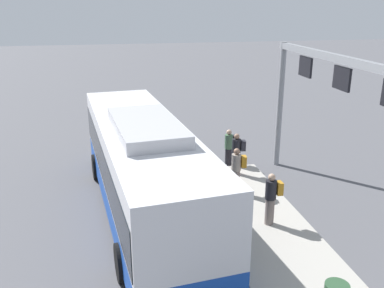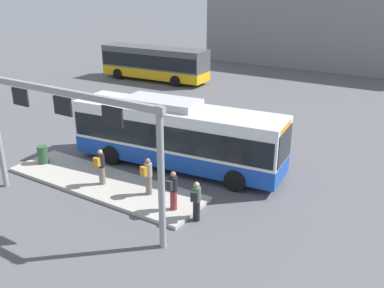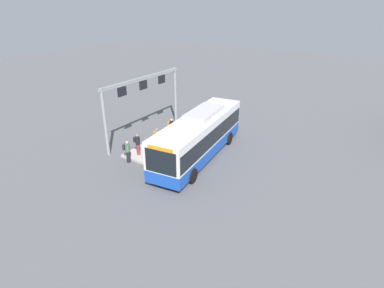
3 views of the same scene
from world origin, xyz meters
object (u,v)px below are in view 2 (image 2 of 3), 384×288
at_px(person_waiting_mid, 173,190).
at_px(person_waiting_far, 101,166).
at_px(person_boarding, 196,201).
at_px(bus_main, 177,133).
at_px(person_waiting_near, 148,176).
at_px(trash_bin, 43,155).
at_px(bus_background_left, 154,62).

distance_m(person_waiting_mid, person_waiting_far, 4.06).
distance_m(person_boarding, person_waiting_mid, 1.11).
height_order(person_waiting_mid, person_waiting_far, same).
relative_size(bus_main, person_waiting_near, 6.57).
xyz_separation_m(person_waiting_far, trash_bin, (-4.21, 0.19, -0.44)).
bearing_deg(person_waiting_near, person_waiting_far, 107.40).
bearing_deg(person_waiting_near, person_boarding, -91.61).
height_order(bus_main, person_waiting_mid, bus_main).
xyz_separation_m(person_waiting_mid, person_waiting_far, (-4.06, 0.16, 0.00)).
bearing_deg(person_boarding, bus_background_left, 25.87).
bearing_deg(person_boarding, person_waiting_near, 64.59).
bearing_deg(person_waiting_mid, person_waiting_far, 93.42).
distance_m(bus_main, trash_bin, 6.91).
height_order(person_boarding, person_waiting_far, person_waiting_far).
height_order(bus_background_left, person_waiting_mid, bus_background_left).
xyz_separation_m(bus_main, person_waiting_far, (-1.60, -3.74, -0.76)).
height_order(person_waiting_far, trash_bin, person_waiting_far).
xyz_separation_m(bus_main, person_waiting_mid, (2.46, -3.90, -0.76)).
bearing_deg(trash_bin, bus_background_left, 110.71).
relative_size(person_waiting_mid, trash_bin, 1.86).
distance_m(person_waiting_near, person_waiting_far, 2.42).
xyz_separation_m(bus_main, person_boarding, (3.56, -3.91, -0.92)).
relative_size(bus_main, person_boarding, 6.57).
distance_m(bus_main, bus_background_left, 20.08).
height_order(person_boarding, person_waiting_near, person_waiting_near).
bearing_deg(bus_background_left, person_waiting_near, 123.21).
bearing_deg(bus_main, person_waiting_far, -119.29).
relative_size(bus_main, trash_bin, 12.20).
bearing_deg(trash_bin, person_waiting_mid, -2.44).
bearing_deg(person_waiting_far, person_waiting_mid, -93.04).
relative_size(person_boarding, person_waiting_far, 1.00).
bearing_deg(trash_bin, person_waiting_near, 1.39).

